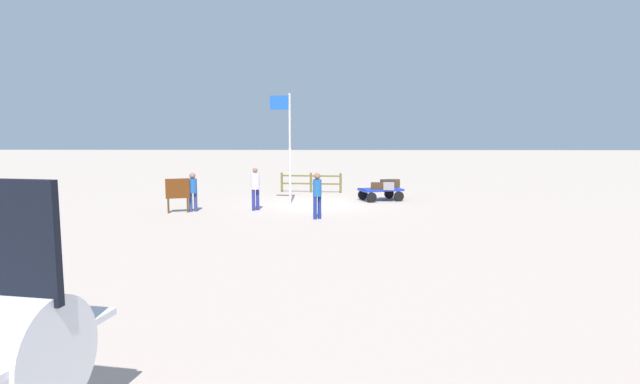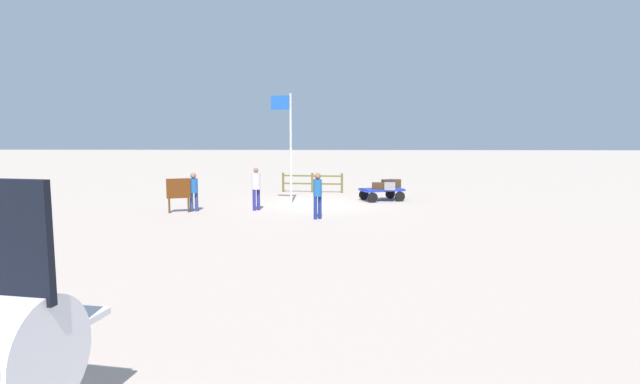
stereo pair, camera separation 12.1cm
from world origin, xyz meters
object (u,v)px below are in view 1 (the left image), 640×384
flagpole (287,138)px  suitcase_tan (387,184)px  suitcase_maroon (377,186)px  worker_supervisor (193,189)px  suitcase_olive (389,186)px  worker_lead (255,185)px  signboard (178,191)px  suitcase_dark (393,183)px  luggage_cart (380,192)px  worker_trailing (317,192)px

flagpole → suitcase_tan: bearing=-162.2°
suitcase_maroon → worker_supervisor: 8.53m
suitcase_olive → flagpole: (4.66, 0.62, 2.24)m
worker_lead → signboard: bearing=13.0°
suitcase_tan → flagpole: (4.66, 1.49, 2.21)m
suitcase_dark → worker_lead: worker_lead is taller
luggage_cart → worker_trailing: 5.97m
signboard → worker_trailing: bearing=166.5°
suitcase_maroon → worker_supervisor: size_ratio=0.40×
luggage_cart → suitcase_dark: 0.95m
luggage_cart → suitcase_maroon: suitcase_maroon is taller
worker_trailing → worker_supervisor: 5.44m
worker_lead → luggage_cart: bearing=-150.3°
suitcase_olive → suitcase_maroon: (0.50, -0.30, -0.02)m
worker_trailing → signboard: bearing=-13.5°
suitcase_maroon → worker_trailing: bearing=61.4°
worker_trailing → suitcase_tan: bearing=-120.1°
suitcase_olive → suitcase_tan: (-0.00, -0.87, 0.03)m
worker_trailing → worker_supervisor: size_ratio=1.09×
luggage_cart → flagpole: bearing=14.8°
worker_supervisor → signboard: bearing=35.1°
suitcase_tan → worker_trailing: worker_trailing is taller
suitcase_maroon → worker_trailing: 5.69m
suitcase_tan → worker_lead: 6.81m
suitcase_maroon → flagpole: bearing=12.6°
suitcase_olive → signboard: 9.50m
suitcase_tan → worker_trailing: 6.42m
worker_supervisor → flagpole: bearing=-147.9°
suitcase_maroon → flagpole: 4.82m
suitcase_dark → worker_lead: 7.21m
worker_supervisor → signboard: worker_supervisor is taller
suitcase_dark → worker_supervisor: 9.61m
luggage_cart → worker_trailing: size_ratio=1.26×
suitcase_tan → worker_supervisor: worker_supervisor is taller
flagpole → signboard: size_ratio=3.55×
suitcase_olive → signboard: bearing=20.5°
signboard → suitcase_tan: bearing=-154.8°
worker_supervisor → worker_lead: bearing=-172.4°
suitcase_tan → worker_lead: bearing=30.8°
suitcase_maroon → worker_lead: size_ratio=0.36×
suitcase_dark → suitcase_maroon: 1.15m
worker_lead → signboard: worker_lead is taller
luggage_cart → worker_lead: size_ratio=1.24×
suitcase_dark → suitcase_tan: size_ratio=1.00×
suitcase_dark → worker_lead: bearing=30.9°
suitcase_tan → signboard: (8.90, 4.19, 0.13)m
suitcase_tan → worker_trailing: (3.22, 5.55, 0.25)m
worker_trailing → signboard: (5.68, -1.36, -0.13)m
signboard → worker_supervisor: bearing=-144.9°
suitcase_olive → suitcase_dark: size_ratio=0.86×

